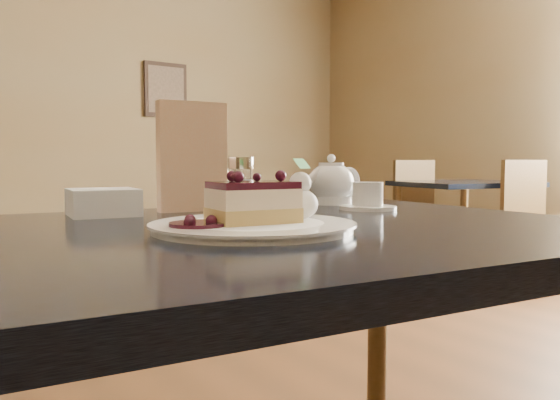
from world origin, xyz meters
TOP-DOWN VIEW (x-y plane):
  - main_table at (-0.03, 0.43)m, footprint 1.31×0.96m
  - dessert_plate at (-0.03, 0.38)m, footprint 0.30×0.30m
  - cheesecake_slice at (-0.03, 0.38)m, footprint 0.13×0.10m
  - whipped_cream at (0.06, 0.38)m, footprint 0.06×0.06m
  - berry_sauce at (-0.12, 0.39)m, footprint 0.08×0.08m
  - tea_set at (0.39, 0.68)m, footprint 0.16×0.28m
  - menu_card at (0.04, 0.73)m, footprint 0.15×0.05m
  - sugar_shaker at (0.15, 0.73)m, footprint 0.06×0.06m
  - napkin_stack at (-0.14, 0.74)m, footprint 0.14×0.14m
  - bg_table_far_right at (3.17, 2.37)m, footprint 1.09×1.74m

SIDE VIEW (x-z plane):
  - bg_table_far_right at x=3.17m, z-range -0.51..0.64m
  - main_table at x=-0.03m, z-range 0.30..1.07m
  - dessert_plate at x=-0.03m, z-range 0.77..0.78m
  - berry_sauce at x=-0.12m, z-range 0.78..0.78m
  - napkin_stack at x=-0.14m, z-range 0.77..0.82m
  - whipped_cream at x=0.06m, z-range 0.78..0.83m
  - cheesecake_slice at x=-0.03m, z-range 0.78..0.84m
  - tea_set at x=0.39m, z-range 0.76..0.86m
  - sugar_shaker at x=0.15m, z-range 0.77..0.88m
  - menu_card at x=0.04m, z-range 0.77..0.99m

